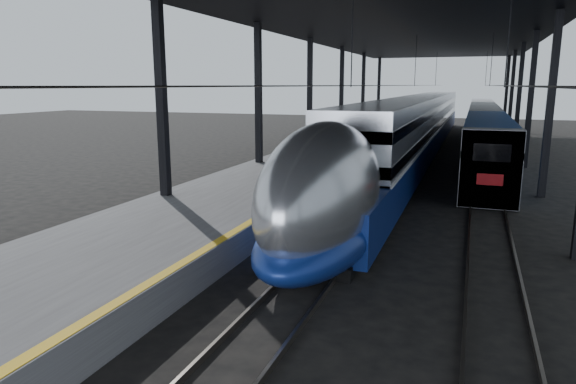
% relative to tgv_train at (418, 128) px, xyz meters
% --- Properties ---
extents(ground, '(160.00, 160.00, 0.00)m').
position_rel_tgv_train_xyz_m(ground, '(-2.00, -29.17, -2.17)').
color(ground, black).
rests_on(ground, ground).
extents(platform, '(6.00, 80.00, 1.00)m').
position_rel_tgv_train_xyz_m(platform, '(-5.50, -9.17, -1.67)').
color(platform, '#4C4C4F').
rests_on(platform, ground).
extents(yellow_strip, '(0.30, 80.00, 0.01)m').
position_rel_tgv_train_xyz_m(yellow_strip, '(-2.70, -9.17, -1.16)').
color(yellow_strip, gold).
rests_on(yellow_strip, platform).
extents(rails, '(6.52, 80.00, 0.16)m').
position_rel_tgv_train_xyz_m(rails, '(2.50, -9.17, -2.09)').
color(rails, slate).
rests_on(rails, ground).
extents(canopy, '(18.00, 75.00, 9.47)m').
position_rel_tgv_train_xyz_m(canopy, '(-0.10, -9.17, 6.95)').
color(canopy, black).
rests_on(canopy, ground).
extents(tgv_train, '(3.23, 65.20, 4.63)m').
position_rel_tgv_train_xyz_m(tgv_train, '(0.00, 0.00, 0.00)').
color(tgv_train, '#B0B2B7').
rests_on(tgv_train, ground).
extents(second_train, '(2.62, 56.05, 3.61)m').
position_rel_tgv_train_xyz_m(second_train, '(5.00, 9.09, -0.34)').
color(second_train, navy).
rests_on(second_train, ground).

